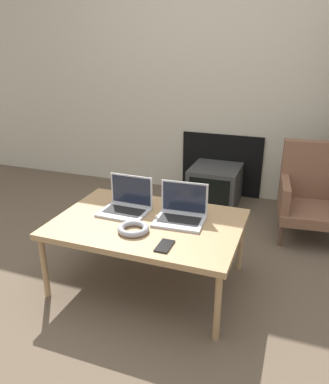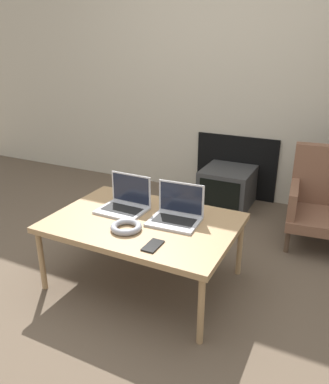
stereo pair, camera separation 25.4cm
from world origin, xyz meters
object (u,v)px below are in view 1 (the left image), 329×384
object	(u,v)px
armchair	(315,191)
laptop_right	(181,213)
laptop_left	(127,204)
tv	(215,185)
headphones	(133,229)
phone	(165,246)

from	to	relation	value
armchair	laptop_right	bearing A→B (deg)	-134.16
laptop_left	tv	world-z (taller)	laptop_left
laptop_left	headphones	world-z (taller)	laptop_left
laptop_right	laptop_left	bearing A→B (deg)	176.78
phone	tv	xyz separation A→B (m)	(-0.11, 1.73, -0.27)
phone	headphones	bearing A→B (deg)	156.34
tv	armchair	xyz separation A→B (m)	(0.89, -0.36, 0.19)
laptop_left	laptop_right	xyz separation A→B (m)	(0.37, -0.00, 0.00)
headphones	tv	size ratio (longest dim) A/B	0.37
phone	tv	world-z (taller)	phone
headphones	phone	bearing A→B (deg)	-23.66
laptop_right	headphones	size ratio (longest dim) A/B	1.68
headphones	phone	xyz separation A→B (m)	(0.23, -0.10, -0.01)
headphones	phone	world-z (taller)	headphones
laptop_left	laptop_right	distance (m)	0.37
laptop_right	tv	distance (m)	1.41
armchair	tv	bearing A→B (deg)	152.11
tv	armchair	world-z (taller)	armchair
headphones	tv	xyz separation A→B (m)	(0.12, 1.63, -0.28)
laptop_right	headphones	bearing A→B (deg)	-133.21
headphones	tv	bearing A→B (deg)	85.74
phone	armchair	xyz separation A→B (m)	(0.78, 1.37, -0.08)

